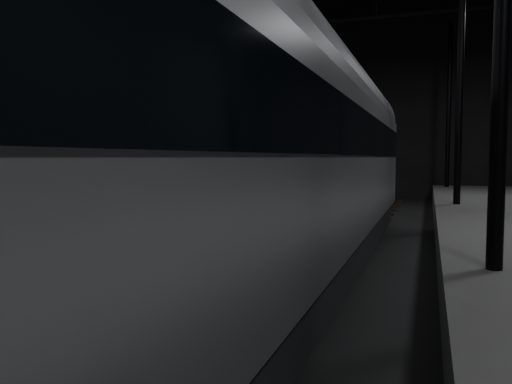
% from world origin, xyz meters
% --- Properties ---
extents(ground, '(44.00, 44.00, 0.00)m').
position_xyz_m(ground, '(0.00, 0.00, 0.00)').
color(ground, black).
rests_on(ground, ground).
extents(platform_left, '(9.00, 43.80, 1.00)m').
position_xyz_m(platform_left, '(-7.50, 0.00, 0.50)').
color(platform_left, '#545451').
rests_on(platform_left, ground).
extents(tactile_strip, '(0.50, 43.80, 0.01)m').
position_xyz_m(tactile_strip, '(-3.25, 0.00, 1.00)').
color(tactile_strip, '#8D6119').
rests_on(tactile_strip, platform_left).
extents(track, '(2.40, 43.00, 0.24)m').
position_xyz_m(track, '(0.00, 0.00, 0.07)').
color(track, '#3F3328').
rests_on(track, ground).
extents(train, '(3.06, 20.45, 5.47)m').
position_xyz_m(train, '(-0.00, -2.26, 3.05)').
color(train, '#999BA0').
rests_on(train, ground).
extents(woman, '(0.73, 0.54, 1.86)m').
position_xyz_m(woman, '(-5.24, -3.71, 1.93)').
color(woman, '#9C7F5F').
rests_on(woman, platform_left).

